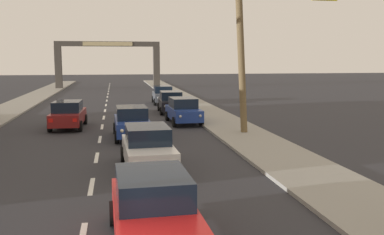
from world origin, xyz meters
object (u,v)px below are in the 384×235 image
Objects in this scene: sedan_oncoming_far at (68,114)px; town_gateway_arch at (108,58)px; sedan_fifth_in_queue at (132,122)px; sedan_parked_mid_kerb at (163,95)px; sedan_third_in_queue at (148,148)px; traffic_signal_mast at (272,0)px; palm_right_second at (240,20)px; sedan_parked_far_kerb at (171,102)px; sedan_parked_nearest_kerb at (183,110)px; sedan_lead_at_stop_bar at (153,209)px.

sedan_oncoming_far is 35.84m from town_gateway_arch.
sedan_oncoming_far is at bearing 133.50° from sedan_fifth_in_queue.
sedan_fifth_in_queue and sedan_parked_mid_kerb have the same top height.
sedan_parked_mid_kerb is (3.27, 24.11, 0.00)m from sedan_third_in_queue.
palm_right_second reaches higher than traffic_signal_mast.
sedan_parked_far_kerb is at bearing -79.96° from town_gateway_arch.
sedan_parked_far_kerb is 0.31× the size of town_gateway_arch.
sedan_oncoming_far is 7.31m from sedan_parked_nearest_kerb.
sedan_oncoming_far is (-3.73, 3.93, 0.00)m from sedan_fifth_in_queue.
palm_right_second is at bearing 75.08° from traffic_signal_mast.
palm_right_second is (5.92, -0.11, 5.45)m from sedan_fifth_in_queue.
palm_right_second reaches higher than sedan_fifth_in_queue.
sedan_parked_nearest_kerb is at bearing 52.60° from sedan_fifth_in_queue.
sedan_parked_mid_kerb is 23.16m from town_gateway_arch.
traffic_signal_mast is 17.45m from sedan_fifth_in_queue.
sedan_lead_at_stop_bar is 13.69m from sedan_fifth_in_queue.
sedan_lead_at_stop_bar is 1.00× the size of sedan_parked_far_kerb.
traffic_signal_mast is 10.94m from sedan_third_in_queue.
traffic_signal_mast reaches higher than sedan_third_in_queue.
sedan_parked_nearest_kerb is 1.00× the size of sedan_parked_mid_kerb.
sedan_parked_mid_kerb is (7.33, 13.33, 0.00)m from sedan_oncoming_far.
traffic_signal_mast is at bearing -86.79° from town_gateway_arch.
sedan_lead_at_stop_bar is 53.37m from town_gateway_arch.
palm_right_second is at bearing -63.52° from sedan_parked_nearest_kerb.
sedan_lead_at_stop_bar is at bearing -98.35° from sedan_parked_far_kerb.
sedan_lead_at_stop_bar and sedan_parked_mid_kerb have the same top height.
sedan_fifth_in_queue is 39.73m from town_gateway_arch.
sedan_parked_mid_kerb and sedan_parked_far_kerb have the same top height.
town_gateway_arch reaches higher than sedan_parked_far_kerb.
palm_right_second reaches higher than sedan_oncoming_far.
sedan_lead_at_stop_bar is 1.00× the size of sedan_fifth_in_queue.
sedan_oncoming_far is at bearing -174.39° from sedan_parked_nearest_kerb.
sedan_parked_mid_kerb is at bearing 97.60° from palm_right_second.
sedan_lead_at_stop_bar is 0.31× the size of town_gateway_arch.
sedan_lead_at_stop_bar is 1.00× the size of sedan_third_in_queue.
sedan_third_in_queue is (-1.12, 10.01, -4.26)m from traffic_signal_mast.
town_gateway_arch reaches higher than sedan_parked_mid_kerb.
sedan_fifth_in_queue is (0.06, 13.69, 0.00)m from sedan_lead_at_stop_bar.
sedan_third_in_queue is 11.93m from sedan_parked_nearest_kerb.
sedan_parked_far_kerb is 12.03m from palm_right_second.
sedan_parked_nearest_kerb is at bearing -89.16° from sedan_parked_far_kerb.
sedan_fifth_in_queue is at bearing -101.78° from sedan_parked_mid_kerb.
sedan_parked_nearest_kerb is (3.61, 18.34, 0.00)m from sedan_lead_at_stop_bar.
sedan_third_in_queue is 17.45m from sedan_parked_far_kerb.
traffic_signal_mast is 2.44× the size of sedan_parked_mid_kerb.
sedan_lead_at_stop_bar is 1.00× the size of sedan_parked_nearest_kerb.
town_gateway_arch reaches higher than sedan_third_in_queue.
sedan_fifth_in_queue is 10.89m from sedan_parked_far_kerb.
sedan_parked_mid_kerb is (0.05, 12.62, 0.00)m from sedan_parked_nearest_kerb.
sedan_parked_mid_kerb is 1.00× the size of sedan_parked_far_kerb.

